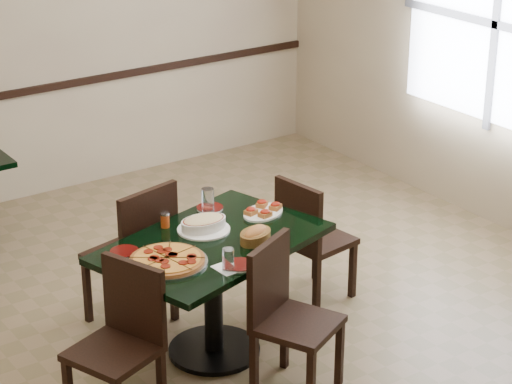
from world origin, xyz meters
TOP-DOWN VIEW (x-y plane):
  - floor at (0.00, 0.00)m, footprint 5.50×5.50m
  - room_shell at (1.02, 1.73)m, footprint 5.50×5.50m
  - main_table at (-0.33, -0.20)m, footprint 1.48×1.16m
  - chair_far at (-0.53, 0.34)m, footprint 0.54×0.54m
  - chair_near at (-0.19, -0.73)m, footprint 0.55×0.55m
  - chair_right at (0.54, 0.01)m, footprint 0.45×0.45m
  - chair_left at (-1.05, -0.45)m, footprint 0.53×0.53m
  - pepperoni_pizza at (-0.69, -0.30)m, footprint 0.45×0.45m
  - lasagna_casserole at (-0.30, -0.05)m, footprint 0.31×0.31m
  - bread_basket at (-0.13, -0.35)m, footprint 0.26×0.23m
  - bruschetta_platter at (0.14, -0.05)m, footprint 0.37×0.32m
  - side_plate_near at (-0.38, -0.56)m, footprint 0.17×0.17m
  - side_plate_far_r at (-0.10, 0.19)m, footprint 0.17×0.17m
  - side_plate_far_l at (-0.82, -0.06)m, footprint 0.16×0.16m
  - napkin_setting at (-0.44, -0.55)m, footprint 0.16×0.16m
  - water_glass_a at (-0.14, 0.14)m, footprint 0.08×0.08m
  - water_glass_b at (-0.47, -0.59)m, footprint 0.07×0.07m
  - pepper_shaker at (-0.46, 0.12)m, footprint 0.05×0.05m

SIDE VIEW (x-z plane):
  - floor at x=0.00m, z-range 0.00..0.00m
  - chair_right at x=0.54m, z-range 0.05..0.91m
  - chair_left at x=-1.05m, z-range 0.05..0.93m
  - chair_near at x=-0.19m, z-range 0.05..0.94m
  - chair_far at x=-0.53m, z-range 0.06..1.02m
  - main_table at x=-0.33m, z-range 0.19..0.94m
  - napkin_setting at x=-0.44m, z-range 0.75..0.76m
  - side_plate_near at x=-0.38m, z-range 0.75..0.77m
  - side_plate_far_l at x=-0.82m, z-range 0.75..0.77m
  - side_plate_far_r at x=-0.10m, z-range 0.74..0.77m
  - pepperoni_pizza at x=-0.69m, z-range 0.75..0.79m
  - bruschetta_platter at x=0.14m, z-range 0.75..0.80m
  - bread_basket at x=-0.13m, z-range 0.74..0.84m
  - lasagna_casserole at x=-0.30m, z-range 0.75..0.84m
  - pepper_shaker at x=-0.46m, z-range 0.75..0.84m
  - water_glass_b at x=-0.47m, z-range 0.75..0.89m
  - water_glass_a at x=-0.14m, z-range 0.75..0.91m
  - room_shell at x=1.02m, z-range -1.58..3.92m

